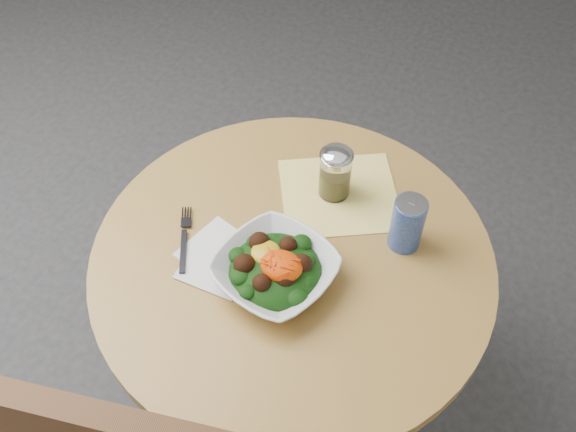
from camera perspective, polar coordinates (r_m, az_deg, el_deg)
name	(u,v)px	position (r m, az deg, el deg)	size (l,w,h in m)	color
ground	(291,394)	(2.08, 0.28, -15.56)	(6.00, 6.00, 0.00)	#2A2A2D
table	(292,301)	(1.59, 0.35, -7.61)	(0.90, 0.90, 0.75)	black
cloth_napkin	(339,194)	(1.54, 4.57, 1.92)	(0.27, 0.25, 0.00)	yellow
paper_napkins	(218,258)	(1.43, -6.25, -3.70)	(0.18, 0.20, 0.00)	silver
salad_bowl	(275,269)	(1.36, -1.14, -4.78)	(0.31, 0.31, 0.09)	silver
fork	(185,237)	(1.47, -9.18, -1.83)	(0.09, 0.18, 0.00)	black
spice_shaker	(335,173)	(1.49, 4.22, 3.86)	(0.08, 0.08, 0.14)	silver
beverage_can	(407,223)	(1.42, 10.56, -0.66)	(0.07, 0.07, 0.14)	navy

